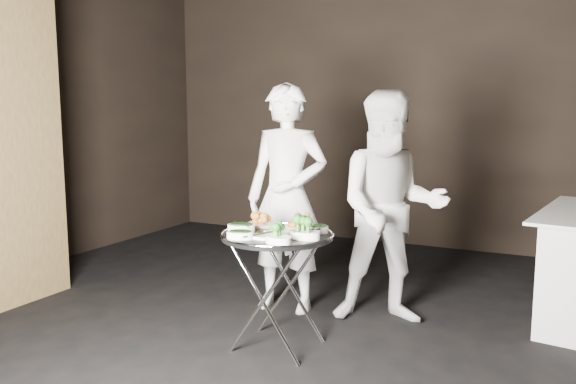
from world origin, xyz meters
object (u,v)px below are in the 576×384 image
at_px(tray_stand, 277,285).
at_px(waiter_left, 287,198).
at_px(serving_tray, 277,235).
at_px(waiter_right, 391,208).

distance_m(tray_stand, waiter_left, 0.83).
distance_m(tray_stand, serving_tray, 0.31).
xyz_separation_m(tray_stand, waiter_right, (0.49, 0.74, 0.40)).
distance_m(serving_tray, waiter_left, 0.72).
bearing_deg(serving_tray, waiter_right, 56.26).
xyz_separation_m(waiter_left, waiter_right, (0.75, 0.07, -0.03)).
bearing_deg(waiter_right, tray_stand, -144.95).
bearing_deg(waiter_right, serving_tray, -144.95).
relative_size(tray_stand, serving_tray, 1.02).
height_order(tray_stand, waiter_right, waiter_right).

